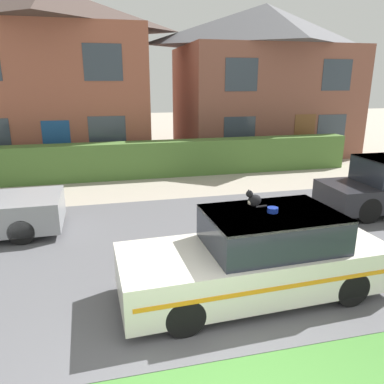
{
  "coord_description": "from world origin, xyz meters",
  "views": [
    {
      "loc": [
        -1.01,
        -2.81,
        3.53
      ],
      "look_at": [
        0.92,
        5.23,
        1.05
      ],
      "focal_mm": 35.0,
      "sensor_mm": 36.0,
      "label": 1
    }
  ],
  "objects": [
    {
      "name": "road_strip",
      "position": [
        0.0,
        4.53,
        0.01
      ],
      "size": [
        28.0,
        6.96,
        0.01
      ],
      "primitive_type": "cube",
      "color": "#5B5B60",
      "rests_on": "ground"
    },
    {
      "name": "house_left",
      "position": [
        -2.88,
        15.09,
        3.7
      ],
      "size": [
        7.91,
        6.58,
        7.27
      ],
      "color": "#93513D",
      "rests_on": "ground"
    },
    {
      "name": "garden_hedge",
      "position": [
        1.31,
        11.04,
        0.67
      ],
      "size": [
        14.77,
        0.75,
        1.33
      ],
      "primitive_type": "cube",
      "color": "#4C7233",
      "rests_on": "ground"
    },
    {
      "name": "house_right",
      "position": [
        6.85,
        15.03,
        3.55
      ],
      "size": [
        8.36,
        5.96,
        6.97
      ],
      "color": "brown",
      "rests_on": "ground"
    },
    {
      "name": "police_car",
      "position": [
        1.39,
        2.46,
        0.69
      ],
      "size": [
        4.53,
        1.83,
        1.53
      ],
      "rotation": [
        0.0,
        0.0,
        3.18
      ],
      "color": "black",
      "rests_on": "road_strip"
    },
    {
      "name": "cat",
      "position": [
        1.31,
        2.59,
        1.67
      ],
      "size": [
        0.34,
        0.2,
        0.3
      ],
      "rotation": [
        0.0,
        0.0,
        3.25
      ],
      "color": "black",
      "rests_on": "police_car"
    }
  ]
}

